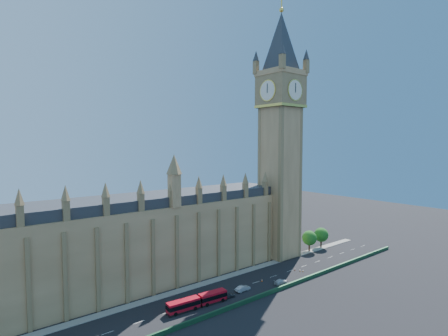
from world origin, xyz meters
TOP-DOWN VIEW (x-y plane):
  - ground at (0.00, 0.00)m, footprint 400.00×400.00m
  - palace_westminster at (-25.00, 22.00)m, footprint 120.00×20.00m
  - elizabeth_tower at (38.00, 13.99)m, footprint 20.59×20.59m
  - bridge_parapet at (0.00, -9.00)m, footprint 160.00×0.60m
  - kerb_north at (0.00, 9.50)m, footprint 160.00×3.00m
  - tree_east_near at (52.22, 10.08)m, footprint 6.00×6.00m
  - tree_east_far at (60.22, 10.08)m, footprint 6.00×6.00m
  - red_bus at (-12.17, -2.40)m, footprint 17.84×4.04m
  - car_grey at (-2.00, -3.07)m, footprint 4.22×2.16m
  - car_silver at (4.30, -2.30)m, footprint 4.96×1.83m
  - car_white at (17.29, -5.74)m, footprint 4.97×2.12m
  - cone_a at (30.68, -2.53)m, footprint 0.58×0.58m
  - cone_b at (14.00, -0.62)m, footprint 0.47×0.47m
  - cone_c at (29.98, -0.80)m, footprint 0.42×0.42m
  - cone_d at (31.11, -3.44)m, footprint 0.41×0.41m

SIDE VIEW (x-z plane):
  - ground at x=0.00m, z-range 0.00..0.00m
  - kerb_north at x=0.00m, z-range 0.00..0.16m
  - cone_d at x=31.11m, z-range 0.00..0.61m
  - cone_c at x=29.98m, z-range 0.00..0.65m
  - cone_a at x=30.68m, z-range 0.00..0.69m
  - cone_b at x=14.00m, z-range 0.00..0.72m
  - bridge_parapet at x=0.00m, z-range 0.00..1.20m
  - car_grey at x=-2.00m, z-range 0.00..1.38m
  - car_white at x=17.29m, z-range 0.00..1.43m
  - car_silver at x=4.30m, z-range 0.00..1.62m
  - red_bus at x=-12.17m, z-range 0.08..3.09m
  - tree_east_near at x=52.22m, z-range 1.39..9.89m
  - tree_east_far at x=60.22m, z-range 1.39..9.89m
  - palace_westminster at x=-25.00m, z-range -0.14..27.86m
  - elizabeth_tower at x=38.00m, z-range 2.06..107.06m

